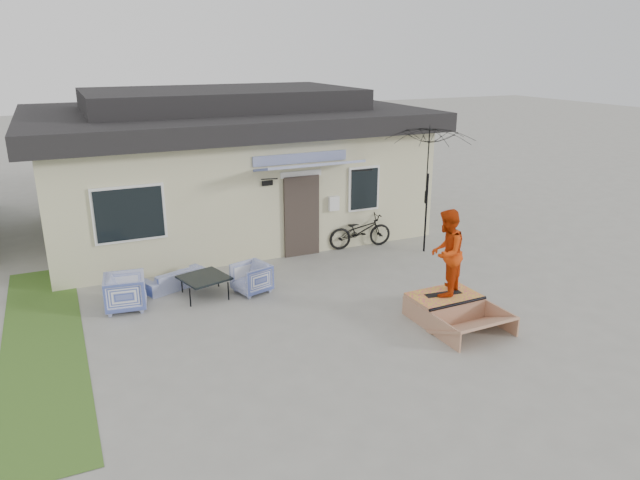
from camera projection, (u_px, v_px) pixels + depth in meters
name	position (u px, v px, depth m)	size (l,w,h in m)	color
ground	(345.00, 334.00, 11.04)	(90.00, 90.00, 0.00)	gray
grass_strip	(43.00, 343.00, 10.71)	(1.40, 8.00, 0.01)	#386022
house	(224.00, 162.00, 17.34)	(10.80, 8.49, 4.10)	beige
loveseat	(175.00, 275.00, 13.16)	(1.48, 0.43, 0.58)	#394A9F
armchair_left	(125.00, 290.00, 12.00)	(0.79, 0.74, 0.82)	#394A9F
armchair_right	(251.00, 277.00, 12.85)	(0.70, 0.66, 0.72)	#394A9F
coffee_table	(205.00, 286.00, 12.67)	(0.92, 0.92, 0.45)	black
bicycle	(360.00, 227.00, 15.72)	(0.61, 1.76, 1.13)	black
patio_umbrella	(428.00, 187.00, 15.03)	(2.45, 2.29, 2.20)	black
skate_ramp	(444.00, 306.00, 11.74)	(1.35, 1.80, 0.45)	#A77456
skateboard	(443.00, 293.00, 11.70)	(0.76, 0.19, 0.05)	black
skater	(446.00, 251.00, 11.42)	(0.85, 0.66, 1.74)	#C73608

